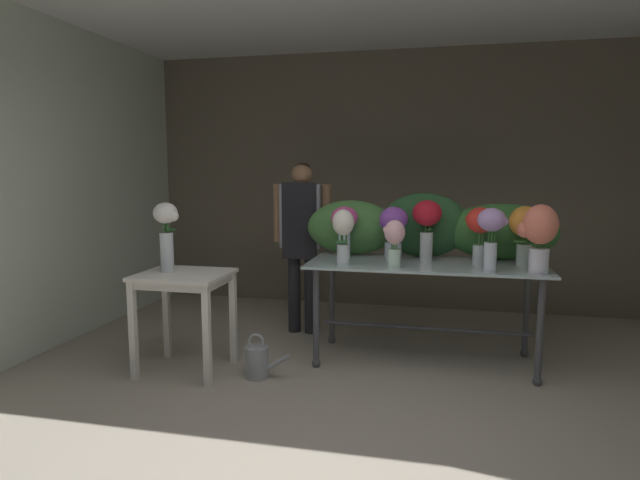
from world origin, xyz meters
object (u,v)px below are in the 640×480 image
at_px(florist, 302,230).
at_px(display_table_glass, 425,279).
at_px(vase_lilac_anemones, 491,230).
at_px(vase_ivory_carnations, 343,232).
at_px(vase_fuchsia_peonies, 344,225).
at_px(vase_blush_tulips, 394,240).
at_px(vase_scarlet_roses, 480,227).
at_px(vase_white_roses_tall, 167,232).
at_px(vase_violet_stock, 393,228).
at_px(watering_can, 257,361).
at_px(vase_sunset_hydrangea, 525,228).
at_px(vase_crimson_freesia, 427,221).
at_px(side_table_white, 184,287).
at_px(vase_coral_lilies, 540,233).

bearing_deg(florist, display_table_glass, -25.74).
relative_size(vase_lilac_anemones, vase_ivory_carnations, 1.07).
relative_size(vase_fuchsia_peonies, vase_blush_tulips, 1.19).
xyz_separation_m(vase_scarlet_roses, vase_white_roses_tall, (-2.35, -0.59, -0.03)).
xyz_separation_m(florist, vase_scarlet_roses, (1.59, -0.59, 0.13)).
bearing_deg(vase_violet_stock, watering_can, -144.73).
bearing_deg(vase_ivory_carnations, vase_sunset_hydrangea, 12.01).
distance_m(florist, vase_lilac_anemones, 1.86).
bearing_deg(display_table_glass, watering_can, -153.10).
xyz_separation_m(vase_violet_stock, vase_white_roses_tall, (-1.67, -0.66, 0.00)).
xyz_separation_m(vase_fuchsia_peonies, vase_sunset_hydrangea, (1.43, -0.07, 0.02)).
relative_size(vase_fuchsia_peonies, vase_crimson_freesia, 0.88).
bearing_deg(vase_blush_tulips, vase_white_roses_tall, -168.99).
bearing_deg(display_table_glass, florist, 154.26).
bearing_deg(florist, side_table_white, -118.47).
distance_m(vase_violet_stock, vase_coral_lilies, 1.12).
distance_m(vase_scarlet_roses, vase_ivory_carnations, 1.07).
distance_m(vase_lilac_anemones, watering_can, 1.99).
xyz_separation_m(florist, vase_sunset_hydrangea, (1.92, -0.55, 0.13)).
bearing_deg(vase_crimson_freesia, vase_sunset_hydrangea, -5.26).
bearing_deg(florist, vase_sunset_hydrangea, -16.01).
bearing_deg(side_table_white, display_table_glass, 18.54).
xyz_separation_m(vase_fuchsia_peonies, vase_white_roses_tall, (-1.26, -0.69, -0.01)).
xyz_separation_m(vase_ivory_carnations, watering_can, (-0.59, -0.34, -0.97)).
xyz_separation_m(vase_fuchsia_peonies, vase_ivory_carnations, (0.06, -0.36, -0.01)).
height_order(vase_fuchsia_peonies, vase_sunset_hydrangea, vase_sunset_hydrangea).
relative_size(side_table_white, vase_scarlet_roses, 1.73).
bearing_deg(vase_ivory_carnations, vase_crimson_freesia, 30.04).
distance_m(display_table_glass, vase_fuchsia_peonies, 0.80).
distance_m(display_table_glass, vase_coral_lilies, 0.95).
bearing_deg(watering_can, vase_scarlet_roses, 20.15).
relative_size(vase_lilac_anemones, vase_coral_lilies, 0.94).
relative_size(display_table_glass, vase_violet_stock, 4.22).
distance_m(florist, vase_white_roses_tall, 1.41).
bearing_deg(vase_sunset_hydrangea, vase_coral_lilies, -80.11).
bearing_deg(vase_lilac_anemones, vase_sunset_hydrangea, 48.58).
bearing_deg(vase_sunset_hydrangea, side_table_white, -166.32).
relative_size(vase_blush_tulips, vase_white_roses_tall, 0.68).
bearing_deg(florist, vase_lilac_anemones, -27.85).
bearing_deg(vase_lilac_anemones, vase_crimson_freesia, 140.60).
bearing_deg(vase_violet_stock, vase_fuchsia_peonies, 175.86).
bearing_deg(vase_sunset_hydrangea, vase_lilac_anemones, -131.42).
height_order(vase_violet_stock, vase_white_roses_tall, vase_white_roses_tall).
bearing_deg(vase_ivory_carnations, florist, 123.11).
relative_size(vase_violet_stock, vase_sunset_hydrangea, 0.95).
bearing_deg(vase_sunset_hydrangea, vase_ivory_carnations, -167.99).
relative_size(display_table_glass, vase_fuchsia_peonies, 4.29).
height_order(florist, vase_coral_lilies, florist).
distance_m(display_table_glass, vase_violet_stock, 0.49).
distance_m(vase_lilac_anemones, vase_coral_lilies, 0.33).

